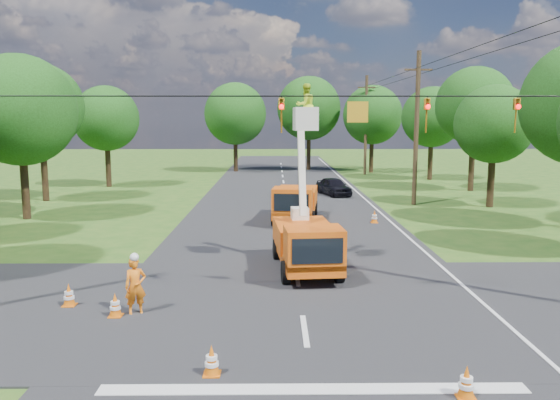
{
  "coord_description": "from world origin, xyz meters",
  "views": [
    {
      "loc": [
        -0.8,
        -13.9,
        5.65
      ],
      "look_at": [
        -0.6,
        6.6,
        2.6
      ],
      "focal_mm": 35.0,
      "sensor_mm": 36.0,
      "label": 1
    }
  ],
  "objects_px": {
    "traffic_cone_0": "(212,361)",
    "tree_left_f": "(106,119)",
    "tree_left_d": "(20,110)",
    "tree_right_c": "(494,124)",
    "traffic_cone_1": "(466,383)",
    "traffic_cone_3": "(339,237)",
    "traffic_cone_4": "(115,305)",
    "traffic_cone_7": "(374,217)",
    "bucket_truck": "(306,232)",
    "tree_left_e": "(40,107)",
    "tree_right_e": "(432,117)",
    "distant_car": "(334,186)",
    "pole_right_mid": "(416,127)",
    "ground_worker": "(135,286)",
    "tree_far_c": "(372,115)",
    "tree_far_a": "(235,114)",
    "traffic_cone_5": "(69,295)",
    "traffic_cone_2": "(305,258)",
    "pole_right_far": "(366,124)",
    "second_truck": "(295,202)",
    "tree_far_b": "(309,108)",
    "tree_right_d": "(475,106)"
  },
  "relations": [
    {
      "from": "traffic_cone_0",
      "to": "traffic_cone_7",
      "type": "height_order",
      "value": "same"
    },
    {
      "from": "tree_right_e",
      "to": "traffic_cone_1",
      "type": "bearing_deg",
      "value": -104.8
    },
    {
      "from": "traffic_cone_3",
      "to": "traffic_cone_5",
      "type": "relative_size",
      "value": 1.0
    },
    {
      "from": "ground_worker",
      "to": "pole_right_mid",
      "type": "xyz_separation_m",
      "value": [
        13.35,
        20.59,
        4.26
      ]
    },
    {
      "from": "traffic_cone_1",
      "to": "tree_right_c",
      "type": "relative_size",
      "value": 0.09
    },
    {
      "from": "traffic_cone_4",
      "to": "tree_left_e",
      "type": "bearing_deg",
      "value": 116.56
    },
    {
      "from": "traffic_cone_1",
      "to": "traffic_cone_7",
      "type": "xyz_separation_m",
      "value": [
        1.58,
        18.91,
        0.0
      ]
    },
    {
      "from": "distant_car",
      "to": "pole_right_mid",
      "type": "bearing_deg",
      "value": -60.44
    },
    {
      "from": "distant_car",
      "to": "traffic_cone_2",
      "type": "relative_size",
      "value": 5.52
    },
    {
      "from": "traffic_cone_1",
      "to": "ground_worker",
      "type": "bearing_deg",
      "value": 147.94
    },
    {
      "from": "tree_left_d",
      "to": "tree_far_c",
      "type": "distance_m",
      "value": 36.46
    },
    {
      "from": "bucket_truck",
      "to": "traffic_cone_0",
      "type": "bearing_deg",
      "value": -111.99
    },
    {
      "from": "traffic_cone_4",
      "to": "tree_right_d",
      "type": "bearing_deg",
      "value": 54.06
    },
    {
      "from": "traffic_cone_3",
      "to": "tree_far_c",
      "type": "distance_m",
      "value": 34.92
    },
    {
      "from": "traffic_cone_0",
      "to": "pole_right_mid",
      "type": "relative_size",
      "value": 0.07
    },
    {
      "from": "bucket_truck",
      "to": "traffic_cone_7",
      "type": "distance_m",
      "value": 10.39
    },
    {
      "from": "traffic_cone_4",
      "to": "traffic_cone_7",
      "type": "height_order",
      "value": "same"
    },
    {
      "from": "tree_left_e",
      "to": "bucket_truck",
      "type": "bearing_deg",
      "value": -46.4
    },
    {
      "from": "bucket_truck",
      "to": "traffic_cone_0",
      "type": "xyz_separation_m",
      "value": [
        -2.58,
        -8.45,
        -1.12
      ]
    },
    {
      "from": "traffic_cone_7",
      "to": "ground_worker",
      "type": "bearing_deg",
      "value": -124.28
    },
    {
      "from": "traffic_cone_0",
      "to": "pole_right_mid",
      "type": "bearing_deg",
      "value": 66.4
    },
    {
      "from": "traffic_cone_0",
      "to": "tree_right_d",
      "type": "distance_m",
      "value": 36.34
    },
    {
      "from": "bucket_truck",
      "to": "traffic_cone_2",
      "type": "height_order",
      "value": "bucket_truck"
    },
    {
      "from": "ground_worker",
      "to": "pole_right_far",
      "type": "height_order",
      "value": "pole_right_far"
    },
    {
      "from": "bucket_truck",
      "to": "traffic_cone_5",
      "type": "height_order",
      "value": "bucket_truck"
    },
    {
      "from": "tree_left_d",
      "to": "tree_right_c",
      "type": "bearing_deg",
      "value": 8.07
    },
    {
      "from": "tree_left_e",
      "to": "tree_right_d",
      "type": "xyz_separation_m",
      "value": [
        31.6,
        5.0,
        0.19
      ]
    },
    {
      "from": "traffic_cone_5",
      "to": "tree_right_e",
      "type": "xyz_separation_m",
      "value": [
        20.85,
        34.92,
        5.45
      ]
    },
    {
      "from": "bucket_truck",
      "to": "tree_right_c",
      "type": "xyz_separation_m",
      "value": [
        12.82,
        15.04,
        3.83
      ]
    },
    {
      "from": "traffic_cone_0",
      "to": "traffic_cone_3",
      "type": "relative_size",
      "value": 1.0
    },
    {
      "from": "tree_far_a",
      "to": "tree_far_b",
      "type": "bearing_deg",
      "value": 14.04
    },
    {
      "from": "bucket_truck",
      "to": "tree_right_c",
      "type": "height_order",
      "value": "tree_right_c"
    },
    {
      "from": "traffic_cone_3",
      "to": "traffic_cone_7",
      "type": "distance_m",
      "value": 5.62
    },
    {
      "from": "tree_left_d",
      "to": "tree_right_e",
      "type": "xyz_separation_m",
      "value": [
        28.8,
        20.0,
        -0.31
      ]
    },
    {
      "from": "ground_worker",
      "to": "traffic_cone_1",
      "type": "xyz_separation_m",
      "value": [
        7.93,
        -4.97,
        -0.49
      ]
    },
    {
      "from": "traffic_cone_0",
      "to": "tree_far_c",
      "type": "height_order",
      "value": "tree_far_c"
    },
    {
      "from": "traffic_cone_3",
      "to": "tree_far_a",
      "type": "bearing_deg",
      "value": 101.62
    },
    {
      "from": "traffic_cone_5",
      "to": "tree_right_e",
      "type": "bearing_deg",
      "value": 59.16
    },
    {
      "from": "distant_car",
      "to": "traffic_cone_2",
      "type": "bearing_deg",
      "value": -117.14
    },
    {
      "from": "traffic_cone_0",
      "to": "tree_left_f",
      "type": "xyz_separation_m",
      "value": [
        -12.6,
        34.49,
        5.33
      ]
    },
    {
      "from": "tree_left_e",
      "to": "tree_far_c",
      "type": "distance_m",
      "value": 33.04
    },
    {
      "from": "traffic_cone_2",
      "to": "pole_right_mid",
      "type": "bearing_deg",
      "value": 62.3
    },
    {
      "from": "pole_right_mid",
      "to": "tree_left_f",
      "type": "distance_m",
      "value": 25.36
    },
    {
      "from": "traffic_cone_1",
      "to": "traffic_cone_3",
      "type": "bearing_deg",
      "value": 93.94
    },
    {
      "from": "ground_worker",
      "to": "tree_left_e",
      "type": "distance_m",
      "value": 26.17
    },
    {
      "from": "traffic_cone_4",
      "to": "tree_far_a",
      "type": "height_order",
      "value": "tree_far_a"
    },
    {
      "from": "bucket_truck",
      "to": "tree_left_e",
      "type": "distance_m",
      "value": 25.41
    },
    {
      "from": "pole_right_mid",
      "to": "tree_right_c",
      "type": "bearing_deg",
      "value": -12.01
    },
    {
      "from": "pole_right_far",
      "to": "second_truck",
      "type": "bearing_deg",
      "value": -107.41
    },
    {
      "from": "traffic_cone_4",
      "to": "bucket_truck",
      "type": "bearing_deg",
      "value": 39.82
    }
  ]
}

